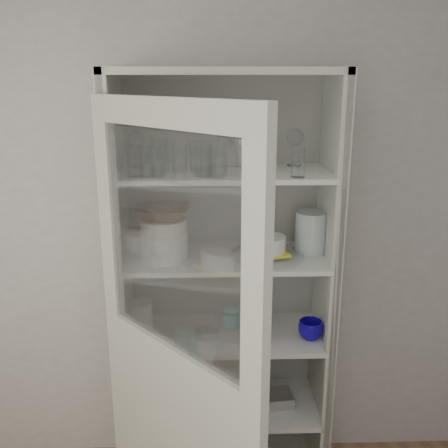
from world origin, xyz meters
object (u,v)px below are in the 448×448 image
(cream_dish, at_px, (164,397))
(tin_box, at_px, (274,399))
(plate_stack_front, at_px, (164,246))
(grey_bowl_stack, at_px, (311,232))
(cupboard_door, at_px, (176,400))
(pantry_cabinet, at_px, (224,311))
(goblet_1, at_px, (238,149))
(terracotta_bowl, at_px, (163,212))
(white_ramekin, at_px, (267,244))
(mug_blue, at_px, (310,330))
(glass_platter, at_px, (267,256))
(teal_jar, at_px, (231,319))
(measuring_cups, at_px, (205,333))
(cream_bowl, at_px, (164,226))
(mug_white, at_px, (251,335))
(goblet_3, at_px, (295,146))
(yellow_trivet, at_px, (267,252))
(mug_teal, at_px, (248,319))
(plate_stack_back, at_px, (147,239))
(goblet_0, at_px, (136,148))
(white_canister, at_px, (141,315))
(goblet_2, at_px, (224,149))

(cream_dish, height_order, tin_box, cream_dish)
(plate_stack_front, relative_size, tin_box, 1.17)
(grey_bowl_stack, bearing_deg, plate_stack_front, -174.25)
(cupboard_door, relative_size, tin_box, 10.67)
(pantry_cabinet, height_order, cream_dish, pantry_cabinet)
(goblet_1, bearing_deg, terracotta_bowl, -154.64)
(plate_stack_front, xyz_separation_m, white_ramekin, (0.47, 0.00, 0.00))
(mug_blue, bearing_deg, glass_platter, 148.91)
(mug_blue, height_order, teal_jar, teal_jar)
(pantry_cabinet, xyz_separation_m, measuring_cups, (-0.09, -0.11, -0.06))
(goblet_1, bearing_deg, grey_bowl_stack, -15.27)
(cream_bowl, bearing_deg, grey_bowl_stack, 5.75)
(grey_bowl_stack, bearing_deg, tin_box, -163.46)
(cupboard_door, bearing_deg, mug_white, 101.22)
(measuring_cups, bearing_deg, plate_stack_front, 179.16)
(terracotta_bowl, bearing_deg, goblet_3, 15.21)
(yellow_trivet, height_order, mug_teal, yellow_trivet)
(plate_stack_front, distance_m, mug_blue, 0.80)
(teal_jar, distance_m, tin_box, 0.48)
(cupboard_door, xyz_separation_m, terracotta_bowl, (-0.07, 0.51, 0.61))
(mug_teal, bearing_deg, mug_blue, -13.45)
(grey_bowl_stack, height_order, tin_box, grey_bowl_stack)
(pantry_cabinet, bearing_deg, teal_jar, -37.12)
(mug_blue, bearing_deg, grey_bowl_stack, 69.21)
(plate_stack_back, distance_m, teal_jar, 0.57)
(grey_bowl_stack, bearing_deg, pantry_cabinet, 174.14)
(tin_box, bearing_deg, white_ramekin, -162.31)
(goblet_3, distance_m, mug_white, 0.90)
(goblet_3, bearing_deg, mug_teal, -159.89)
(cupboard_door, distance_m, measuring_cups, 0.52)
(pantry_cabinet, bearing_deg, plate_stack_back, 171.44)
(cream_dish, bearing_deg, mug_blue, -5.72)
(plate_stack_front, relative_size, mug_blue, 1.87)
(goblet_0, bearing_deg, white_ramekin, -11.05)
(goblet_3, height_order, measuring_cups, goblet_3)
(grey_bowl_stack, height_order, measuring_cups, grey_bowl_stack)
(mug_white, relative_size, white_canister, 0.80)
(goblet_2, bearing_deg, plate_stack_back, 176.88)
(yellow_trivet, bearing_deg, goblet_1, 129.36)
(goblet_0, xyz_separation_m, white_ramekin, (0.60, -0.12, -0.42))
(pantry_cabinet, bearing_deg, goblet_2, 88.30)
(plate_stack_back, xyz_separation_m, teal_jar, (0.41, -0.08, -0.39))
(goblet_1, xyz_separation_m, grey_bowl_stack, (0.34, -0.09, -0.38))
(plate_stack_front, height_order, teal_jar, plate_stack_front)
(goblet_3, distance_m, yellow_trivet, 0.52)
(plate_stack_front, bearing_deg, tin_box, 2.39)
(goblet_2, bearing_deg, goblet_3, 3.22)
(measuring_cups, bearing_deg, terracotta_bowl, 179.16)
(goblet_1, bearing_deg, yellow_trivet, -50.64)
(goblet_1, relative_size, plate_stack_back, 0.68)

